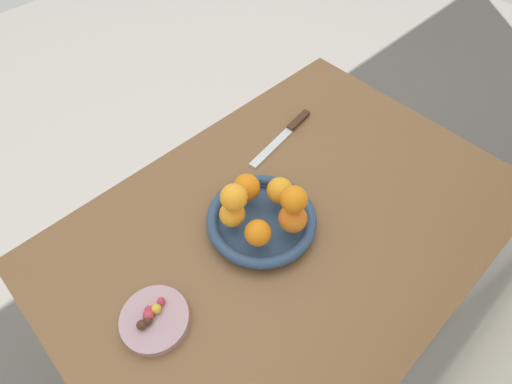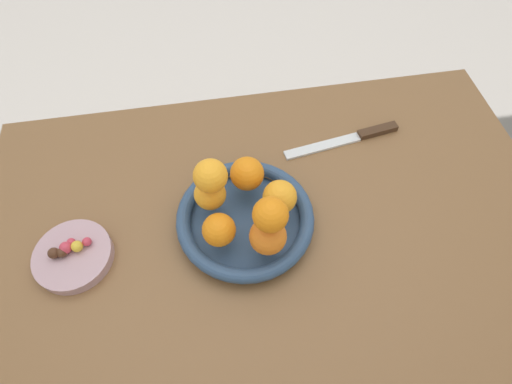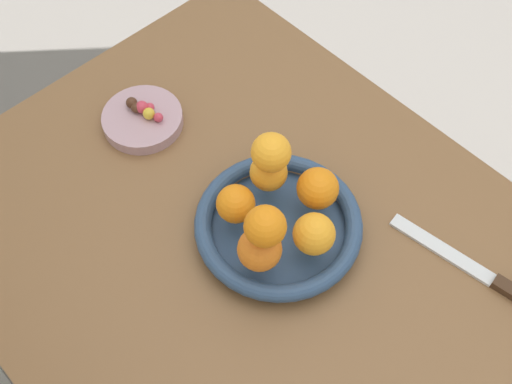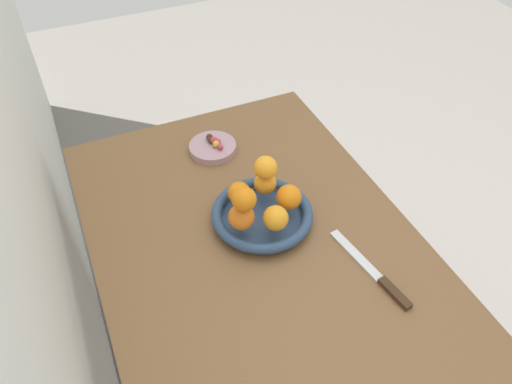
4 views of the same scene
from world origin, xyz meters
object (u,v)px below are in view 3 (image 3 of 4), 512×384
object	(u,v)px
orange_0	(260,249)
orange_4	(234,205)
dining_table	(282,295)
candy_ball_2	(132,103)
candy_ball_4	(142,107)
candy_ball_5	(149,114)
orange_3	(269,172)
orange_1	(314,234)
candy_ball_3	(158,117)
candy_dish	(143,119)
knife	(483,274)
candy_ball_1	(136,108)
orange_5	(265,226)
fruit_bowl	(278,225)
orange_2	(318,188)
orange_6	(271,152)
candy_ball_0	(150,107)

from	to	relation	value
orange_0	orange_4	distance (m)	0.08
dining_table	candy_ball_2	bearing A→B (deg)	-3.25
candy_ball_4	candy_ball_5	world-z (taller)	candy_ball_4
orange_3	candy_ball_5	size ratio (longest dim) A/B	2.84
orange_1	candy_ball_3	world-z (taller)	orange_1
candy_dish	candy_ball_3	size ratio (longest dim) A/B	8.52
knife	candy_ball_1	bearing A→B (deg)	17.78
orange_4	candy_ball_4	xyz separation A→B (m)	(0.27, -0.03, -0.04)
candy_ball_4	orange_5	bearing A→B (deg)	171.98
orange_4	orange_5	bearing A→B (deg)	168.79
orange_4	orange_5	size ratio (longest dim) A/B	1.00
orange_1	orange_4	world-z (taller)	orange_1
orange_3	knife	world-z (taller)	orange_3
fruit_bowl	candy_ball_5	world-z (taller)	candy_ball_5
orange_2	candy_ball_4	xyz separation A→B (m)	(0.33, 0.08, -0.04)
orange_2	orange_5	bearing A→B (deg)	98.24
orange_6	candy_ball_3	size ratio (longest dim) A/B	3.65
knife	orange_3	bearing A→B (deg)	23.06
orange_4	candy_ball_5	distance (m)	0.25
candy_ball_2	knife	xyz separation A→B (m)	(-0.60, -0.19, -0.03)
candy_ball_5	orange_2	bearing A→B (deg)	-166.27
orange_4	candy_ball_4	bearing A→B (deg)	-7.02
candy_ball_3	dining_table	bearing A→B (deg)	173.90
dining_table	candy_ball_1	size ratio (longest dim) A/B	60.39
fruit_bowl	orange_4	distance (m)	0.08
orange_1	orange_2	xyz separation A→B (m)	(0.05, -0.06, 0.00)
candy_dish	candy_ball_2	size ratio (longest dim) A/B	6.94
orange_0	candy_ball_1	distance (m)	0.36
fruit_bowl	orange_5	bearing A→B (deg)	118.34
fruit_bowl	candy_ball_0	xyz separation A→B (m)	(0.31, 0.00, 0.01)
orange_0	orange_6	distance (m)	0.14
orange_6	candy_ball_2	world-z (taller)	orange_6
orange_2	candy_ball_2	xyz separation A→B (m)	(0.35, 0.08, -0.04)
orange_3	orange_6	distance (m)	0.06
fruit_bowl	orange_3	size ratio (longest dim) A/B	4.39
orange_2	orange_3	distance (m)	0.08
orange_5	knife	distance (m)	0.35
orange_2	orange_3	bearing A→B (deg)	23.68
orange_1	candy_ball_1	bearing A→B (deg)	3.65
orange_0	candy_ball_3	bearing A→B (deg)	-11.37
candy_dish	orange_6	xyz separation A→B (m)	(-0.26, -0.05, 0.12)
dining_table	candy_ball_1	distance (m)	0.40
orange_4	knife	bearing A→B (deg)	-145.49
candy_dish	orange_5	distance (m)	0.37
orange_0	orange_5	bearing A→B (deg)	-120.24
fruit_bowl	orange_5	size ratio (longest dim) A/B	4.39
candy_dish	candy_ball_4	bearing A→B (deg)	-50.82
orange_2	orange_4	bearing A→B (deg)	59.51
orange_1	orange_3	size ratio (longest dim) A/B	1.06
candy_ball_1	candy_ball_3	bearing A→B (deg)	-160.42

